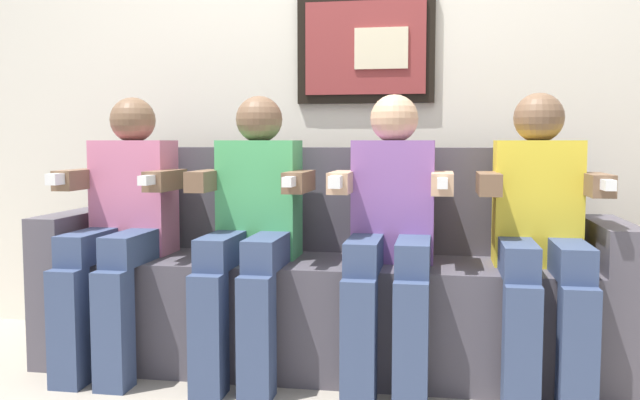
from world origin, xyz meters
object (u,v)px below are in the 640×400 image
object	(u,v)px
person_leftmost	(122,220)
person_right_center	(391,225)
person_left_center	(252,223)
couch	(327,289)
person_rightmost	(541,229)

from	to	relation	value
person_leftmost	person_right_center	bearing A→B (deg)	0.00
person_left_center	couch	bearing A→B (deg)	31.53
couch	person_rightmost	world-z (taller)	person_rightmost
person_leftmost	person_rightmost	distance (m)	1.65
couch	person_leftmost	bearing A→B (deg)	-168.43
couch	person_rightmost	size ratio (longest dim) A/B	2.11
couch	person_right_center	size ratio (longest dim) A/B	2.11
person_leftmost	person_right_center	size ratio (longest dim) A/B	1.00
couch	person_right_center	distance (m)	0.44
person_leftmost	couch	bearing A→B (deg)	11.57
person_left_center	person_rightmost	xyz separation A→B (m)	(1.10, 0.00, 0.00)
person_rightmost	couch	bearing A→B (deg)	168.47
person_left_center	person_rightmost	distance (m)	1.10
person_right_center	person_rightmost	xyz separation A→B (m)	(0.55, 0.00, -0.00)
person_left_center	person_rightmost	bearing A→B (deg)	0.00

